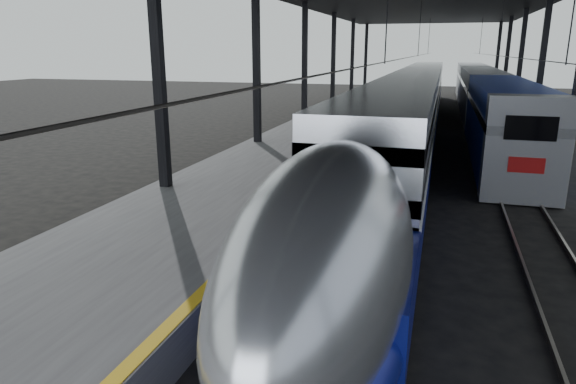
% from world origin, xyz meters
% --- Properties ---
extents(ground, '(160.00, 160.00, 0.00)m').
position_xyz_m(ground, '(0.00, 0.00, 0.00)').
color(ground, black).
rests_on(ground, ground).
extents(platform, '(6.00, 80.00, 1.00)m').
position_xyz_m(platform, '(-3.50, 20.00, 0.50)').
color(platform, '#4C4C4F').
rests_on(platform, ground).
extents(yellow_strip, '(0.30, 80.00, 0.01)m').
position_xyz_m(yellow_strip, '(-0.70, 20.00, 1.00)').
color(yellow_strip, gold).
rests_on(yellow_strip, platform).
extents(rails, '(6.52, 80.00, 0.16)m').
position_xyz_m(rails, '(4.50, 20.00, 0.08)').
color(rails, slate).
rests_on(rails, ground).
extents(tgv_train, '(3.10, 65.20, 4.44)m').
position_xyz_m(tgv_train, '(2.00, 24.53, 2.08)').
color(tgv_train, silver).
rests_on(tgv_train, ground).
extents(second_train, '(3.06, 56.05, 4.22)m').
position_xyz_m(second_train, '(7.00, 36.67, 2.14)').
color(second_train, navy).
rests_on(second_train, ground).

